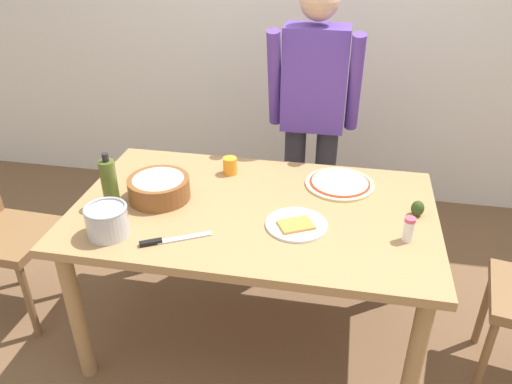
# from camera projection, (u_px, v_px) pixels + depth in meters

# --- Properties ---
(ground) EXTENTS (8.00, 8.00, 0.00)m
(ground) POSITION_uv_depth(u_px,v_px,m) (254.00, 331.00, 2.62)
(ground) COLOR brown
(wall_back) EXTENTS (5.60, 0.10, 2.60)m
(wall_back) POSITION_uv_depth(u_px,v_px,m) (300.00, 13.00, 3.34)
(wall_back) COLOR silver
(wall_back) RESTS_ON ground
(dining_table) EXTENTS (1.60, 0.96, 0.76)m
(dining_table) POSITION_uv_depth(u_px,v_px,m) (254.00, 224.00, 2.29)
(dining_table) COLOR #A37A4C
(dining_table) RESTS_ON ground
(person_cook) EXTENTS (0.49, 0.25, 1.62)m
(person_cook) POSITION_uv_depth(u_px,v_px,m) (313.00, 112.00, 2.77)
(person_cook) COLOR #2D2D38
(person_cook) RESTS_ON ground
(pizza_raw_on_board) EXTENTS (0.33, 0.33, 0.02)m
(pizza_raw_on_board) POSITION_uv_depth(u_px,v_px,m) (340.00, 183.00, 2.42)
(pizza_raw_on_board) COLOR beige
(pizza_raw_on_board) RESTS_ON dining_table
(plate_with_slice) EXTENTS (0.26, 0.26, 0.02)m
(plate_with_slice) POSITION_uv_depth(u_px,v_px,m) (296.00, 225.00, 2.11)
(plate_with_slice) COLOR white
(plate_with_slice) RESTS_ON dining_table
(popcorn_bowl) EXTENTS (0.28, 0.28, 0.11)m
(popcorn_bowl) POSITION_uv_depth(u_px,v_px,m) (158.00, 187.00, 2.28)
(popcorn_bowl) COLOR brown
(popcorn_bowl) RESTS_ON dining_table
(olive_oil_bottle) EXTENTS (0.07, 0.07, 0.26)m
(olive_oil_bottle) POSITION_uv_depth(u_px,v_px,m) (110.00, 183.00, 2.20)
(olive_oil_bottle) COLOR #47561E
(olive_oil_bottle) RESTS_ON dining_table
(steel_pot) EXTENTS (0.17, 0.17, 0.13)m
(steel_pot) POSITION_uv_depth(u_px,v_px,m) (107.00, 221.00, 2.03)
(steel_pot) COLOR #B7B7BC
(steel_pot) RESTS_ON dining_table
(cup_orange) EXTENTS (0.07, 0.07, 0.08)m
(cup_orange) POSITION_uv_depth(u_px,v_px,m) (230.00, 166.00, 2.50)
(cup_orange) COLOR orange
(cup_orange) RESTS_ON dining_table
(salt_shaker) EXTENTS (0.04, 0.04, 0.11)m
(salt_shaker) POSITION_uv_depth(u_px,v_px,m) (409.00, 229.00, 2.00)
(salt_shaker) COLOR white
(salt_shaker) RESTS_ON dining_table
(chef_knife) EXTENTS (0.27, 0.16, 0.02)m
(chef_knife) POSITION_uv_depth(u_px,v_px,m) (167.00, 240.00, 2.01)
(chef_knife) COLOR silver
(chef_knife) RESTS_ON dining_table
(avocado) EXTENTS (0.06, 0.06, 0.07)m
(avocado) POSITION_uv_depth(u_px,v_px,m) (418.00, 208.00, 2.17)
(avocado) COLOR #2D4219
(avocado) RESTS_ON dining_table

